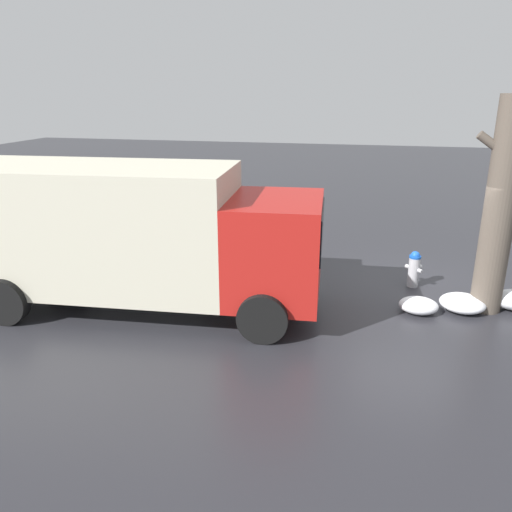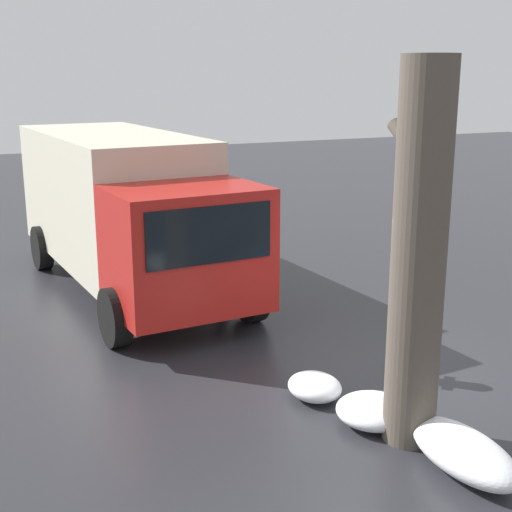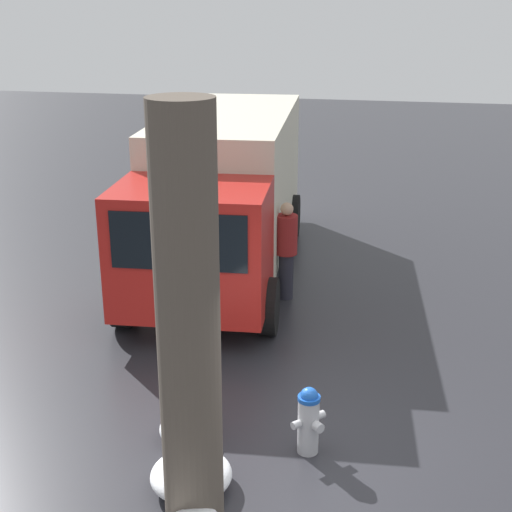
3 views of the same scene
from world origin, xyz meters
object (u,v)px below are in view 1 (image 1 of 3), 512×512
fire_hydrant (414,268)px  tree_trunk (500,208)px  delivery_truck (130,232)px  pedestrian (214,246)px

fire_hydrant → tree_trunk: 2.34m
tree_trunk → delivery_truck: (6.96, 1.39, -0.52)m
tree_trunk → delivery_truck: tree_trunk is taller
tree_trunk → pedestrian: size_ratio=2.43×
delivery_truck → pedestrian: bearing=133.2°
fire_hydrant → pedestrian: pedestrian is taller
tree_trunk → fire_hydrant: bearing=-35.9°
fire_hydrant → pedestrian: 4.49m
fire_hydrant → delivery_truck: 6.21m
tree_trunk → pedestrian: 5.80m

